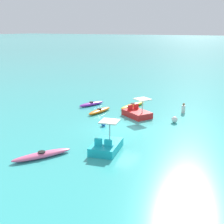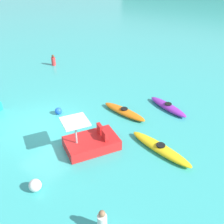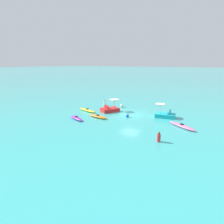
% 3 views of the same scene
% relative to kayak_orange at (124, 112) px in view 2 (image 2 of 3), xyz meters
% --- Properties ---
extents(ground_plane, '(600.00, 600.00, 0.00)m').
position_rel_kayak_orange_xyz_m(ground_plane, '(-2.69, -3.56, -0.16)').
color(ground_plane, '#38ADA8').
extents(kayak_orange, '(2.94, 0.93, 0.37)m').
position_rel_kayak_orange_xyz_m(kayak_orange, '(0.00, 0.00, 0.00)').
color(kayak_orange, orange).
rests_on(kayak_orange, ground_plane).
extents(kayak_yellow, '(3.45, 1.34, 0.37)m').
position_rel_kayak_orange_xyz_m(kayak_yellow, '(3.17, -1.70, -0.00)').
color(kayak_yellow, yellow).
rests_on(kayak_yellow, ground_plane).
extents(kayak_purple, '(2.83, 1.50, 0.37)m').
position_rel_kayak_orange_xyz_m(kayak_purple, '(1.72, 1.98, 0.00)').
color(kayak_purple, purple).
rests_on(kayak_purple, ground_plane).
extents(pedal_boat_red, '(2.46, 2.82, 1.68)m').
position_rel_kayak_orange_xyz_m(pedal_boat_red, '(0.47, -3.39, 0.17)').
color(pedal_boat_red, red).
rests_on(pedal_boat_red, ground_plane).
extents(buoy_blue, '(0.39, 0.39, 0.39)m').
position_rel_kayak_orange_xyz_m(buoy_blue, '(-2.97, -2.20, 0.03)').
color(buoy_blue, blue).
rests_on(buoy_blue, ground_plane).
extents(buoy_white, '(0.49, 0.49, 0.49)m').
position_rel_kayak_orange_xyz_m(buoy_white, '(0.45, -6.62, 0.08)').
color(buoy_white, white).
rests_on(buoy_white, ground_plane).
extents(person_near_shore, '(0.44, 0.44, 0.88)m').
position_rel_kayak_orange_xyz_m(person_near_shore, '(3.53, -6.41, 0.22)').
color(person_near_shore, silver).
rests_on(person_near_shore, ground_plane).
extents(person_by_kayaks, '(0.39, 0.39, 0.88)m').
position_rel_kayak_orange_xyz_m(person_by_kayaks, '(-8.85, 2.84, 0.22)').
color(person_by_kayaks, red).
rests_on(person_by_kayaks, ground_plane).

